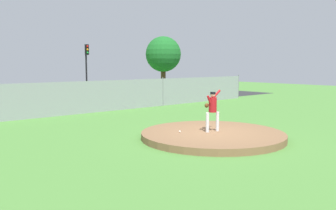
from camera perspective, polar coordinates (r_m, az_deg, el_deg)
name	(u,v)px	position (r m, az deg, el deg)	size (l,w,h in m)	color
ground_plane	(127,121)	(18.69, -6.63, -2.54)	(80.00, 80.00, 0.00)	#4C8438
asphalt_strip	(59,106)	(26.08, -17.27, -0.21)	(44.00, 7.00, 0.01)	#2B2B2D
pitchers_mound	(213,135)	(14.21, 7.27, -4.90)	(5.74, 5.74, 0.26)	brown
pitcher_youth	(212,107)	(14.11, 7.25, -0.37)	(0.81, 0.32, 1.68)	silver
baseball	(180,132)	(13.98, 1.93, -4.34)	(0.07, 0.07, 0.07)	white
chainlink_fence	(90,97)	(21.96, -12.59, 1.28)	(29.33, 0.07, 2.06)	gray
parked_car_champagne	(14,99)	(24.46, -23.82, 0.94)	(1.82, 4.49, 1.63)	tan
parked_car_burgundy	(91,94)	(27.35, -12.44, 1.81)	(1.89, 4.51, 1.55)	maroon
parked_car_navy	(143,91)	(29.62, -4.04, 2.32)	(1.92, 4.14, 1.60)	#161E4C
traffic_light_far	(87,62)	(31.37, -13.10, 6.90)	(0.28, 0.46, 4.70)	black
tree_slender_far	(163,54)	(40.51, -0.78, 8.23)	(4.06, 4.06, 6.20)	#4C331E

